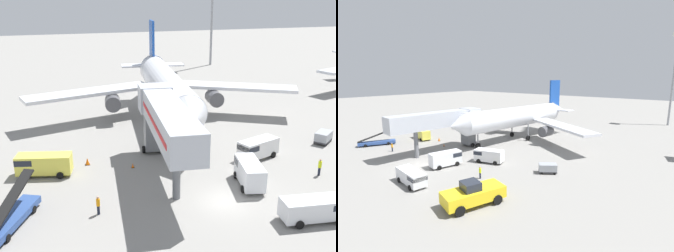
% 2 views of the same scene
% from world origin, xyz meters
% --- Properties ---
extents(ground_plane, '(300.00, 300.00, 0.00)m').
position_xyz_m(ground_plane, '(0.00, 0.00, 0.00)').
color(ground_plane, gray).
extents(airplane_at_gate, '(38.13, 34.28, 12.75)m').
position_xyz_m(airplane_at_gate, '(1.80, 23.73, 4.99)').
color(airplane_at_gate, silver).
rests_on(airplane_at_gate, ground).
extents(jet_bridge, '(4.99, 17.80, 7.53)m').
position_xyz_m(jet_bridge, '(-3.06, 7.09, 5.65)').
color(jet_bridge, '#B2B7C1').
rests_on(jet_bridge, ground).
extents(pushback_tug, '(4.66, 7.24, 2.74)m').
position_xyz_m(pushback_tug, '(15.86, -3.48, 1.27)').
color(pushback_tug, yellow).
rests_on(pushback_tug, ground).
extents(belt_loader_truck, '(4.37, 6.87, 3.25)m').
position_xyz_m(belt_loader_truck, '(-17.09, 1.25, 0.77)').
color(belt_loader_truck, '#2D4C8E').
rests_on(belt_loader_truck, ground).
extents(service_van_far_left, '(5.60, 2.61, 1.88)m').
position_xyz_m(service_van_far_left, '(5.86, -4.79, 1.09)').
color(service_van_far_left, silver).
rests_on(service_van_far_left, ground).
extents(service_van_mid_left, '(4.99, 3.23, 2.10)m').
position_xyz_m(service_van_mid_left, '(7.47, 7.80, 1.20)').
color(service_van_mid_left, white).
rests_on(service_van_mid_left, ground).
extents(service_van_far_right, '(5.54, 3.01, 2.13)m').
position_xyz_m(service_van_far_right, '(-14.71, 10.03, 1.22)').
color(service_van_far_right, '#E5DB4C').
rests_on(service_van_far_right, ground).
extents(service_van_far_center, '(2.86, 5.03, 2.29)m').
position_xyz_m(service_van_far_center, '(3.69, 2.41, 1.30)').
color(service_van_far_center, white).
rests_on(service_van_far_center, ground).
extents(baggage_cart_near_left, '(2.88, 2.65, 1.38)m').
position_xyz_m(baggage_cart_near_left, '(17.34, 9.75, 0.77)').
color(baggage_cart_near_left, '#38383D').
rests_on(baggage_cart_near_left, ground).
extents(ground_crew_worker_foreground, '(0.38, 0.38, 1.73)m').
position_xyz_m(ground_crew_worker_foreground, '(11.24, 2.17, 0.92)').
color(ground_crew_worker_foreground, '#1E2333').
rests_on(ground_crew_worker_foreground, ground).
extents(ground_crew_worker_midground, '(0.43, 0.43, 1.63)m').
position_xyz_m(ground_crew_worker_midground, '(-10.49, 1.01, 0.86)').
color(ground_crew_worker_midground, '#1E2333').
rests_on(ground_crew_worker_midground, ground).
extents(safety_cone_alpha, '(0.50, 0.50, 0.76)m').
position_xyz_m(safety_cone_alpha, '(-10.29, 11.29, 0.38)').
color(safety_cone_alpha, black).
rests_on(safety_cone_alpha, ground).
extents(safety_cone_bravo, '(0.31, 0.31, 0.48)m').
position_xyz_m(safety_cone_bravo, '(-5.92, 9.23, 0.24)').
color(safety_cone_bravo, black).
rests_on(safety_cone_bravo, ground).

